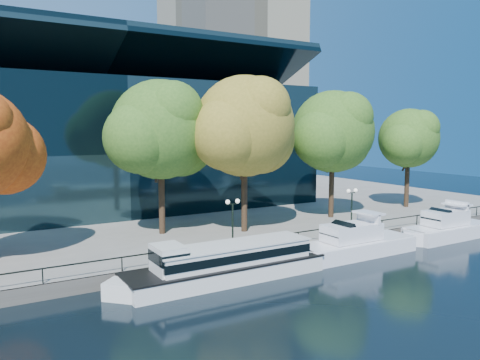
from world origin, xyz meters
TOP-DOWN VIEW (x-y plane):
  - ground at (0.00, 0.00)m, footprint 160.00×160.00m
  - promenade at (0.00, 36.38)m, footprint 90.00×67.08m
  - railing at (0.00, 3.25)m, footprint 88.20×0.08m
  - convention_building at (-4.00, 31.79)m, footprint 50.00×24.57m
  - office_tower at (28.00, 55.00)m, footprint 22.50×22.50m
  - tour_boat at (-3.70, 0.62)m, footprint 16.09×3.59m
  - cruiser_near at (8.63, 0.65)m, footprint 12.35×3.18m
  - cruiser_far at (20.69, 0.52)m, footprint 11.05×3.06m
  - tree_2 at (-3.21, 12.65)m, footprint 11.20×9.19m
  - tree_3 at (3.79, 9.59)m, footprint 11.63×9.54m
  - tree_4 at (15.60, 10.79)m, footprint 10.98×9.00m
  - tree_5 at (28.19, 11.20)m, footprint 9.00×7.38m
  - lamp_1 at (-0.63, 4.50)m, footprint 1.26×0.36m
  - lamp_2 at (12.26, 4.50)m, footprint 1.26×0.36m

SIDE VIEW (x-z plane):
  - ground at x=0.00m, z-range 0.00..0.00m
  - promenade at x=0.00m, z-range 0.00..1.00m
  - cruiser_near at x=8.63m, z-range -0.68..2.90m
  - cruiser_far at x=20.69m, z-range -0.66..2.95m
  - tour_boat at x=-3.70m, z-range -0.23..2.83m
  - railing at x=0.00m, z-range 1.44..2.43m
  - lamp_1 at x=-0.63m, z-range 1.97..6.00m
  - lamp_2 at x=12.26m, z-range 1.97..6.00m
  - convention_building at x=-4.00m, z-range -2.21..19.22m
  - tree_5 at x=28.19m, z-range 3.26..15.32m
  - tree_4 at x=15.60m, z-range 3.26..16.93m
  - tree_2 at x=-3.21m, z-range 3.32..17.31m
  - tree_3 at x=3.79m, z-range 3.39..17.87m
  - office_tower at x=28.00m, z-range 0.07..65.97m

